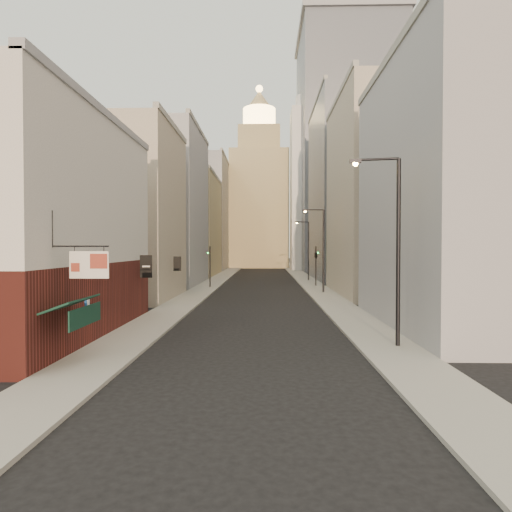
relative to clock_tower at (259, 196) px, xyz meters
The scene contains 19 objects.
ground 93.68m from the clock_tower, 89.38° to the right, with size 360.00×360.00×0.00m, color black.
sidewalk_left 41.32m from the clock_tower, 98.46° to the right, with size 3.00×140.00×0.15m, color #9B988C.
sidewalk_right 41.64m from the clock_tower, 78.54° to the right, with size 3.00×140.00×0.15m, color #9B988C.
near_building_left 84.40m from the clock_tower, 96.86° to the right, with size 8.30×23.04×12.30m.
left_bldg_beige 67.60m from the clock_tower, 99.46° to the right, with size 8.00×12.00×16.00m, color gray.
left_bldg_grey 51.76m from the clock_tower, 102.41° to the right, with size 8.00×16.00×20.00m, color #97979C.
left_bldg_tan 35.05m from the clock_tower, 108.97° to the right, with size 8.00×18.00×17.00m, color tan.
left_bldg_wingrid 17.23m from the clock_tower, 132.51° to the right, with size 8.00×20.00×24.00m, color gray.
right_bldg_grey 81.62m from the clock_tower, 80.77° to the right, with size 8.00×16.00×16.00m, color #97979C.
right_bldg_beige 63.81m from the clock_tower, 78.16° to the right, with size 8.00×16.00×20.00m, color gray.
right_bldg_wingrid 44.21m from the clock_tower, 72.80° to the right, with size 8.00×20.00×26.00m, color gray.
highrise 24.93m from the clock_tower, 36.38° to the right, with size 21.00×23.00×51.20m.
clock_tower is the anchor object (origin of this frame).
white_tower 17.83m from the clock_tower, 51.84° to the right, with size 8.00×8.00×41.50m.
streetlamp_near 86.75m from the clock_tower, 84.84° to the right, with size 2.39×0.53×9.14m.
streetlamp_mid 62.81m from the clock_tower, 83.03° to the right, with size 2.33×0.34×8.86m.
streetlamp_far 47.22m from the clock_tower, 80.44° to the right, with size 2.11×1.02×8.55m.
traffic_light_left 57.51m from the clock_tower, 95.16° to the right, with size 0.56×0.47×5.00m.
traffic_light_right 55.60m from the clock_tower, 81.66° to the right, with size 0.69×0.69×5.00m.
Camera 1 is at (0.63, -14.06, 4.85)m, focal length 30.00 mm.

